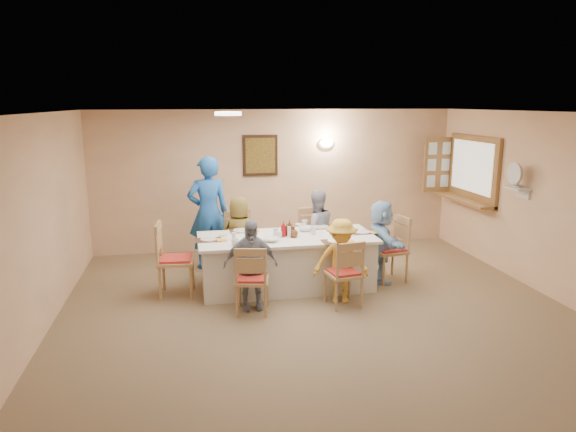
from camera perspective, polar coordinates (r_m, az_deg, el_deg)
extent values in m
plane|color=#73614C|center=(6.32, 4.30, -12.02)|extent=(7.00, 7.00, 0.00)
plane|color=#D7A881|center=(9.27, -1.27, 4.03)|extent=(6.50, 0.00, 6.50)
plane|color=#D7A881|center=(2.90, 24.05, -16.85)|extent=(6.50, 0.00, 6.50)
plane|color=#D7A881|center=(5.95, -27.30, -2.21)|extent=(0.00, 7.00, 7.00)
plane|color=#D7A881|center=(7.45, 29.37, 0.31)|extent=(0.00, 7.00, 7.00)
plane|color=white|center=(5.75, 4.72, 11.29)|extent=(7.00, 7.00, 0.00)
cube|color=black|center=(9.14, -3.12, 6.73)|extent=(0.62, 0.04, 0.72)
cube|color=black|center=(9.11, -3.09, 6.72)|extent=(0.52, 0.02, 0.62)
ellipsoid|color=white|center=(9.33, 4.29, 8.07)|extent=(0.26, 0.09, 0.18)
cylinder|color=white|center=(7.06, -6.67, 11.23)|extent=(0.36, 0.36, 0.05)
cube|color=olive|center=(9.32, 19.88, 4.88)|extent=(0.06, 1.50, 1.15)
cube|color=olive|center=(9.34, 19.00, 1.69)|extent=(0.30, 1.50, 0.05)
cube|color=olive|center=(9.85, 16.32, 5.50)|extent=(0.55, 0.04, 1.00)
cube|color=white|center=(8.17, 24.14, 2.84)|extent=(0.22, 0.36, 0.03)
cube|color=silver|center=(7.39, -0.14, -5.12)|extent=(2.50, 1.06, 0.76)
imported|color=brown|center=(7.89, -5.36, -2.22)|extent=(0.67, 0.49, 1.24)
imported|color=#999BAC|center=(8.08, 3.13, -1.62)|extent=(0.73, 0.62, 1.29)
imported|color=#8E95A2|center=(6.60, -4.17, -5.41)|extent=(0.70, 0.29, 1.18)
imported|color=gold|center=(6.84, 5.90, -4.99)|extent=(0.90, 0.70, 1.14)
imported|color=#A3D0F9|center=(7.70, 10.30, -2.76)|extent=(1.18, 0.47, 1.23)
imported|color=blue|center=(8.25, -8.84, 0.36)|extent=(0.80, 0.64, 1.80)
cube|color=#472B19|center=(6.79, -4.46, -3.37)|extent=(0.33, 0.25, 0.01)
cylinder|color=white|center=(6.79, -4.46, -3.29)|extent=(0.23, 0.23, 0.01)
cube|color=yellow|center=(6.77, -2.89, -3.35)|extent=(0.15, 0.15, 0.01)
cube|color=#472B19|center=(7.02, 5.32, -2.86)|extent=(0.37, 0.28, 0.01)
cylinder|color=white|center=(7.02, 5.33, -2.78)|extent=(0.23, 0.23, 0.01)
cube|color=yellow|center=(7.03, 6.85, -2.82)|extent=(0.14, 0.14, 0.01)
cube|color=#472B19|center=(7.60, -5.19, -1.66)|extent=(0.34, 0.26, 0.01)
cylinder|color=white|center=(7.60, -5.19, -1.59)|extent=(0.25, 0.25, 0.02)
cube|color=yellow|center=(7.57, -3.80, -1.64)|extent=(0.14, 0.14, 0.01)
cube|color=#472B19|center=(7.81, 3.60, -1.25)|extent=(0.35, 0.26, 0.01)
cylinder|color=white|center=(7.80, 3.61, -1.18)|extent=(0.24, 0.24, 0.02)
cube|color=yellow|center=(7.80, 4.98, -1.23)|extent=(0.13, 0.13, 0.01)
cube|color=#472B19|center=(7.16, -8.83, -2.65)|extent=(0.36, 0.27, 0.01)
cylinder|color=white|center=(7.16, -8.83, -2.57)|extent=(0.22, 0.22, 0.01)
cube|color=yellow|center=(7.12, -7.36, -2.63)|extent=(0.14, 0.14, 0.01)
cube|color=#472B19|center=(7.57, 8.22, -1.81)|extent=(0.35, 0.26, 0.01)
cylinder|color=white|center=(7.56, 8.22, -1.74)|extent=(0.25, 0.25, 0.02)
cube|color=yellow|center=(7.58, 9.63, -1.78)|extent=(0.15, 0.15, 0.01)
imported|color=white|center=(6.84, -5.87, -2.94)|extent=(0.18, 0.18, 0.08)
imported|color=white|center=(7.88, 1.87, -0.79)|extent=(0.16, 0.16, 0.09)
imported|color=white|center=(7.01, -1.87, -2.64)|extent=(0.36, 0.36, 0.05)
imported|color=white|center=(7.59, 1.94, -1.41)|extent=(0.36, 0.36, 0.07)
imported|color=#AC0E16|center=(7.24, -0.50, -1.44)|extent=(0.14, 0.14, 0.22)
imported|color=#5B3318|center=(7.31, 0.17, -1.31)|extent=(0.15, 0.15, 0.22)
imported|color=#5B3318|center=(7.21, 0.65, -1.77)|extent=(0.16, 0.16, 0.16)
cylinder|color=silver|center=(7.29, -1.38, -1.80)|extent=(0.07, 0.07, 0.11)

